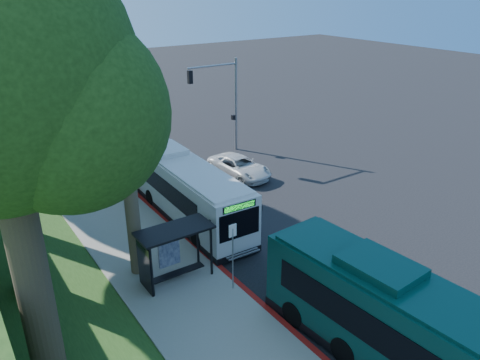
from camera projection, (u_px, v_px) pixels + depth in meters
ground at (264, 213)px, 26.42m from camera, size 140.00×140.00×0.00m
sidewalk at (143, 251)px, 22.62m from camera, size 4.50×70.00×0.12m
red_curb at (228, 275)px, 20.76m from camera, size 0.25×30.00×0.13m
bus_shelter at (168, 245)px, 19.78m from camera, size 3.20×1.51×2.55m
stop_sign_pole at (233, 248)px, 19.01m from camera, size 0.35×0.06×3.17m
traffic_signal_pole at (224, 95)px, 34.25m from camera, size 4.10×0.30×7.00m
white_bus at (182, 186)px, 25.82m from camera, size 2.73×11.57×3.43m
teal_bus at (425, 340)px, 14.58m from camera, size 3.47×12.44×3.66m
pickup at (239, 167)px, 31.22m from camera, size 2.77×5.04×1.34m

